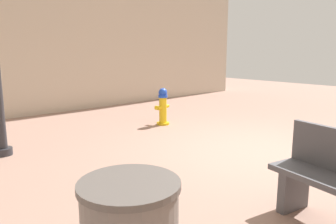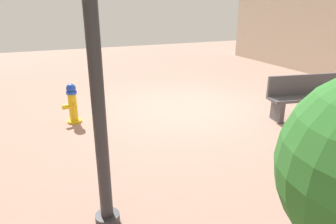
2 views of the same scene
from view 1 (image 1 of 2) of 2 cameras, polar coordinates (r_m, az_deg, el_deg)
name	(u,v)px [view 1 (image 1 of 2)]	position (r m, az deg, el deg)	size (l,w,h in m)	color
ground_plane	(261,152)	(5.82, 15.93, -6.75)	(23.40, 23.40, 0.00)	#9E7A6B
fire_hydrant	(163,106)	(7.54, -0.93, 0.98)	(0.37, 0.40, 0.85)	gold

